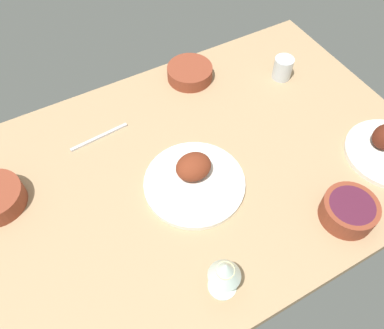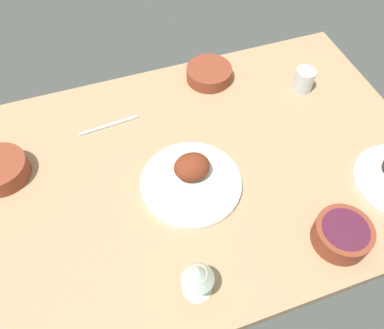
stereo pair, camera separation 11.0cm
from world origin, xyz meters
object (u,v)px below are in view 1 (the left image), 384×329
Objects in this scene: wine_glass at (225,271)px; fork_loose at (99,137)px; bowl_soup at (190,72)px; bowl_onions at (349,210)px; water_tumbler at (283,68)px; plate_center_main at (194,178)px.

wine_glass is 0.74× the size of fork_loose.
bowl_soup is at bearing 67.36° from wine_glass.
wine_glass is at bearing -112.64° from bowl_soup.
water_tumbler is at bearing 71.23° from bowl_onions.
water_tumbler is (56.72, 53.16, -6.06)cm from wine_glass.
wine_glass is 59.16cm from fork_loose.
wine_glass is at bearing -179.81° from bowl_onions.
bowl_soup is 1.08× the size of bowl_onions.
bowl_soup is (19.85, 38.81, 0.49)cm from plate_center_main.
bowl_onions is 1.87× the size of water_tumbler.
water_tumbler is 0.41× the size of fork_loose.
plate_center_main is 53.79cm from water_tumbler.
fork_loose is (-65.93, 4.50, -3.47)cm from water_tumbler.
wine_glass is at bearing -136.86° from water_tumbler.
plate_center_main is at bearing -153.65° from water_tumbler.
plate_center_main is at bearing 117.35° from fork_loose.
bowl_soup is at bearing 62.91° from plate_center_main.
bowl_onions is 0.76× the size of fork_loose.
wine_glass is (-8.55, -29.30, 7.87)cm from plate_center_main.
bowl_onions is at bearing 125.09° from fork_loose.
fork_loose is (-47.90, 57.53, -2.94)cm from bowl_onions.
plate_center_main is 31.52cm from wine_glass.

